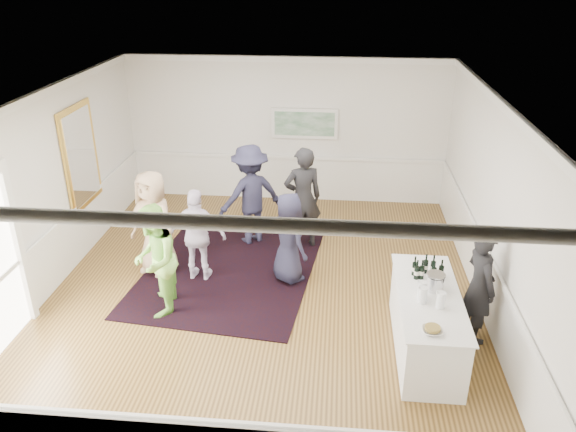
# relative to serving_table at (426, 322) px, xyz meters

# --- Properties ---
(floor) EXTENTS (8.00, 8.00, 0.00)m
(floor) POSITION_rel_serving_table_xyz_m (-2.46, 1.31, -0.45)
(floor) COLOR olive
(floor) RESTS_ON ground
(ceiling) EXTENTS (7.00, 8.00, 0.02)m
(ceiling) POSITION_rel_serving_table_xyz_m (-2.46, 1.31, 2.75)
(ceiling) COLOR white
(ceiling) RESTS_ON wall_back
(wall_left) EXTENTS (0.02, 8.00, 3.20)m
(wall_left) POSITION_rel_serving_table_xyz_m (-5.96, 1.31, 1.15)
(wall_left) COLOR white
(wall_left) RESTS_ON floor
(wall_right) EXTENTS (0.02, 8.00, 3.20)m
(wall_right) POSITION_rel_serving_table_xyz_m (1.04, 1.31, 1.15)
(wall_right) COLOR white
(wall_right) RESTS_ON floor
(wall_back) EXTENTS (7.00, 0.02, 3.20)m
(wall_back) POSITION_rel_serving_table_xyz_m (-2.46, 5.31, 1.15)
(wall_back) COLOR white
(wall_back) RESTS_ON floor
(wall_front) EXTENTS (7.00, 0.02, 3.20)m
(wall_front) POSITION_rel_serving_table_xyz_m (-2.46, -2.69, 1.15)
(wall_front) COLOR white
(wall_front) RESTS_ON floor
(wainscoting) EXTENTS (7.00, 8.00, 1.00)m
(wainscoting) POSITION_rel_serving_table_xyz_m (-2.46, 1.31, 0.05)
(wainscoting) COLOR white
(wainscoting) RESTS_ON floor
(mirror) EXTENTS (0.05, 1.25, 1.85)m
(mirror) POSITION_rel_serving_table_xyz_m (-5.91, 2.61, 1.35)
(mirror) COLOR gold
(mirror) RESTS_ON wall_left
(landscape_painting) EXTENTS (1.44, 0.06, 0.66)m
(landscape_painting) POSITION_rel_serving_table_xyz_m (-2.06, 5.26, 1.33)
(landscape_painting) COLOR white
(landscape_painting) RESTS_ON wall_back
(area_rug) EXTENTS (3.26, 4.05, 0.02)m
(area_rug) POSITION_rel_serving_table_xyz_m (-3.14, 1.94, -0.45)
(area_rug) COLOR black
(area_rug) RESTS_ON floor
(serving_table) EXTENTS (0.85, 2.23, 0.90)m
(serving_table) POSITION_rel_serving_table_xyz_m (0.00, 0.00, 0.00)
(serving_table) COLOR white
(serving_table) RESTS_ON floor
(bartender) EXTENTS (0.58, 0.72, 1.72)m
(bartender) POSITION_rel_serving_table_xyz_m (0.74, 0.36, 0.40)
(bartender) COLOR black
(bartender) RESTS_ON floor
(guest_tan) EXTENTS (1.08, 0.92, 1.86)m
(guest_tan) POSITION_rel_serving_table_xyz_m (-4.39, 1.78, 0.48)
(guest_tan) COLOR tan
(guest_tan) RESTS_ON floor
(guest_green) EXTENTS (0.80, 0.96, 1.79)m
(guest_green) POSITION_rel_serving_table_xyz_m (-3.99, 0.58, 0.44)
(guest_green) COLOR #8DD254
(guest_green) RESTS_ON floor
(guest_lilac) EXTENTS (0.98, 0.46, 1.64)m
(guest_lilac) POSITION_rel_serving_table_xyz_m (-3.59, 1.62, 0.36)
(guest_lilac) COLOR silver
(guest_lilac) RESTS_ON floor
(guest_dark_a) EXTENTS (1.44, 1.31, 1.94)m
(guest_dark_a) POSITION_rel_serving_table_xyz_m (-2.93, 3.10, 0.52)
(guest_dark_a) COLOR #212137
(guest_dark_a) RESTS_ON floor
(guest_dark_b) EXTENTS (0.83, 0.68, 1.97)m
(guest_dark_b) POSITION_rel_serving_table_xyz_m (-1.93, 2.98, 0.53)
(guest_dark_b) COLOR black
(guest_dark_b) RESTS_ON floor
(guest_navy) EXTENTS (0.87, 0.92, 1.58)m
(guest_navy) POSITION_rel_serving_table_xyz_m (-2.07, 1.72, 0.34)
(guest_navy) COLOR #212137
(guest_navy) RESTS_ON floor
(wine_bottles) EXTENTS (0.44, 0.27, 0.31)m
(wine_bottles) POSITION_rel_serving_table_xyz_m (0.01, 0.47, 0.60)
(wine_bottles) COLOR black
(wine_bottles) RESTS_ON serving_table
(juice_pitchers) EXTENTS (0.33, 0.36, 0.24)m
(juice_pitchers) POSITION_rel_serving_table_xyz_m (-0.05, -0.19, 0.57)
(juice_pitchers) COLOR #6FA43A
(juice_pitchers) RESTS_ON serving_table
(ice_bucket) EXTENTS (0.26, 0.26, 0.25)m
(ice_bucket) POSITION_rel_serving_table_xyz_m (0.08, 0.13, 0.56)
(ice_bucket) COLOR silver
(ice_bucket) RESTS_ON serving_table
(nut_bowl) EXTENTS (0.26, 0.26, 0.08)m
(nut_bowl) POSITION_rel_serving_table_xyz_m (-0.08, -0.85, 0.49)
(nut_bowl) COLOR white
(nut_bowl) RESTS_ON serving_table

